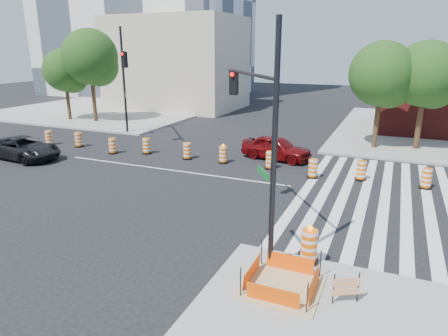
{
  "coord_description": "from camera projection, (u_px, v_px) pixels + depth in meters",
  "views": [
    {
      "loc": [
        11.42,
        -18.68,
        6.64
      ],
      "look_at": [
        4.5,
        -2.69,
        1.4
      ],
      "focal_mm": 32.0,
      "sensor_mm": 36.0,
      "label": 1
    }
  ],
  "objects": [
    {
      "name": "tree_north_d",
      "position": [
        426.0,
        78.0,
        25.64
      ],
      "size": [
        4.22,
        4.22,
        7.18
      ],
      "color": "#382314",
      "rests_on": "ground"
    },
    {
      "name": "sidewalk_nw",
      "position": [
        115.0,
        108.0,
        45.32
      ],
      "size": [
        22.0,
        22.0,
        0.15
      ],
      "primitive_type": "cube",
      "color": "gray",
      "rests_on": "ground"
    },
    {
      "name": "beige_midrise",
      "position": [
        177.0,
        63.0,
        45.13
      ],
      "size": [
        14.0,
        10.0,
        10.0
      ],
      "primitive_type": "cube",
      "color": "#C4B896",
      "rests_on": "ground"
    },
    {
      "name": "ground",
      "position": [
        170.0,
        170.0,
        22.67
      ],
      "size": [
        120.0,
        120.0,
        0.0
      ],
      "primitive_type": "plane",
      "color": "black",
      "rests_on": "ground"
    },
    {
      "name": "pit_drum",
      "position": [
        309.0,
        247.0,
        12.46
      ],
      "size": [
        0.64,
        0.64,
        1.27
      ],
      "color": "black",
      "rests_on": "ground"
    },
    {
      "name": "median_drum_5",
      "position": [
        223.0,
        155.0,
        23.93
      ],
      "size": [
        0.6,
        0.6,
        1.18
      ],
      "color": "black",
      "rests_on": "ground"
    },
    {
      "name": "tree_north_a",
      "position": [
        66.0,
        73.0,
        36.8
      ],
      "size": [
        3.91,
        3.91,
        6.64
      ],
      "color": "#382314",
      "rests_on": "ground"
    },
    {
      "name": "red_coupe",
      "position": [
        276.0,
        148.0,
        24.67
      ],
      "size": [
        4.57,
        2.45,
        1.48
      ],
      "primitive_type": "imported",
      "rotation": [
        0.0,
        0.0,
        1.4
      ],
      "color": "#5D070A",
      "rests_on": "ground"
    },
    {
      "name": "median_drum_6",
      "position": [
        270.0,
        161.0,
        22.77
      ],
      "size": [
        0.6,
        0.6,
        1.02
      ],
      "color": "black",
      "rests_on": "ground"
    },
    {
      "name": "tree_north_c",
      "position": [
        382.0,
        78.0,
        26.01
      ],
      "size": [
        4.2,
        4.2,
        7.15
      ],
      "color": "#382314",
      "rests_on": "ground"
    },
    {
      "name": "median_drum_4",
      "position": [
        187.0,
        152.0,
        24.78
      ],
      "size": [
        0.6,
        0.6,
        1.02
      ],
      "color": "black",
      "rests_on": "ground"
    },
    {
      "name": "crosswalk_east",
      "position": [
        374.0,
        197.0,
        18.51
      ],
      "size": [
        6.75,
        13.5,
        0.01
      ],
      "color": "silver",
      "rests_on": "ground"
    },
    {
      "name": "median_drum_0",
      "position": [
        49.0,
        138.0,
        28.44
      ],
      "size": [
        0.6,
        0.6,
        1.02
      ],
      "color": "black",
      "rests_on": "ground"
    },
    {
      "name": "median_drum_3",
      "position": [
        146.0,
        147.0,
        26.04
      ],
      "size": [
        0.6,
        0.6,
        1.02
      ],
      "color": "black",
      "rests_on": "ground"
    },
    {
      "name": "dark_suv",
      "position": [
        23.0,
        148.0,
        24.79
      ],
      "size": [
        5.16,
        2.7,
        1.39
      ],
      "primitive_type": "imported",
      "rotation": [
        0.0,
        0.0,
        1.49
      ],
      "color": "black",
      "rests_on": "ground"
    },
    {
      "name": "median_drum_1",
      "position": [
        79.0,
        140.0,
        27.86
      ],
      "size": [
        0.6,
        0.6,
        1.02
      ],
      "color": "black",
      "rests_on": "ground"
    },
    {
      "name": "median_drum_7",
      "position": [
        313.0,
        169.0,
        21.16
      ],
      "size": [
        0.6,
        0.6,
        1.02
      ],
      "color": "black",
      "rests_on": "ground"
    },
    {
      "name": "median_drum_2",
      "position": [
        113.0,
        146.0,
        26.1
      ],
      "size": [
        0.6,
        0.6,
        1.02
      ],
      "color": "black",
      "rests_on": "ground"
    },
    {
      "name": "excavation_pit",
      "position": [
        281.0,
        285.0,
        11.28
      ],
      "size": [
        2.2,
        2.2,
        0.9
      ],
      "color": "tan",
      "rests_on": "ground"
    },
    {
      "name": "median_drum_8",
      "position": [
        361.0,
        171.0,
        20.82
      ],
      "size": [
        0.6,
        0.6,
        1.02
      ],
      "color": "black",
      "rests_on": "ground"
    },
    {
      "name": "signal_pole_se",
      "position": [
        258.0,
        119.0,
        12.57
      ],
      "size": [
        3.39,
        4.54,
        7.32
      ],
      "rotation": [
        0.0,
        0.0,
        2.21
      ],
      "color": "black",
      "rests_on": "ground"
    },
    {
      "name": "tree_north_b",
      "position": [
        91.0,
        60.0,
        35.61
      ],
      "size": [
        4.92,
        4.92,
        8.37
      ],
      "color": "#382314",
      "rests_on": "ground"
    },
    {
      "name": "signal_pole_nw",
      "position": [
        124.0,
        72.0,
        29.42
      ],
      "size": [
        3.93,
        4.88,
        8.1
      ],
      "rotation": [
        0.0,
        0.0,
        -0.9
      ],
      "color": "black",
      "rests_on": "ground"
    },
    {
      "name": "lane_centerline",
      "position": [
        170.0,
        170.0,
        22.67
      ],
      "size": [
        14.0,
        0.12,
        0.01
      ],
      "primitive_type": "cube",
      "color": "silver",
      "rests_on": "ground"
    },
    {
      "name": "median_drum_9",
      "position": [
        426.0,
        179.0,
        19.54
      ],
      "size": [
        0.6,
        0.6,
        1.02
      ],
      "color": "black",
      "rests_on": "ground"
    },
    {
      "name": "barricade",
      "position": [
        346.0,
        287.0,
        10.47
      ],
      "size": [
        0.67,
        0.4,
        0.88
      ],
      "rotation": [
        0.0,
        0.0,
        0.51
      ],
      "color": "#FF6805",
      "rests_on": "ground"
    }
  ]
}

